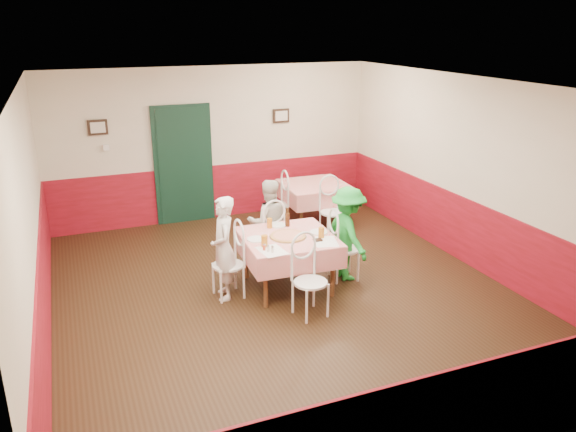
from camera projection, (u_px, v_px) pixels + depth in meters
name	position (u px, v px, depth m)	size (l,w,h in m)	color
floor	(284.00, 294.00, 7.68)	(7.00, 7.00, 0.00)	black
ceiling	(284.00, 85.00, 6.77)	(7.00, 7.00, 0.00)	white
back_wall	(214.00, 144.00, 10.29)	(6.00, 0.10, 2.80)	beige
front_wall	(457.00, 324.00, 4.16)	(6.00, 0.10, 2.80)	beige
left_wall	(31.00, 226.00, 6.17)	(0.10, 7.00, 2.80)	beige
right_wall	(473.00, 174.00, 8.28)	(0.10, 7.00, 2.80)	beige
wainscot_back	(217.00, 191.00, 10.57)	(6.00, 0.03, 1.00)	maroon
wainscot_front	(445.00, 423.00, 4.46)	(6.00, 0.03, 1.00)	maroon
wainscot_left	(44.00, 299.00, 6.47)	(0.03, 7.00, 1.00)	maroon
wainscot_right	(466.00, 231.00, 8.57)	(0.03, 7.00, 1.00)	maroon
door	(184.00, 166.00, 10.15)	(0.96, 0.06, 2.10)	black
picture_left	(98.00, 127.00, 9.40)	(0.32, 0.03, 0.26)	black
picture_right	(281.00, 116.00, 10.56)	(0.32, 0.03, 0.26)	black
thermostat	(106.00, 147.00, 9.55)	(0.10, 0.03, 0.10)	white
main_table	(288.00, 262.00, 7.77)	(1.22, 1.22, 0.77)	red
second_table	(314.00, 204.00, 10.23)	(1.12, 1.12, 0.77)	red
chair_left	(228.00, 265.00, 7.48)	(0.42, 0.42, 0.90)	white
chair_right	(344.00, 249.00, 8.01)	(0.42, 0.42, 0.90)	white
chair_far	(269.00, 236.00, 8.50)	(0.42, 0.42, 0.90)	white
chair_near	(311.00, 283.00, 6.99)	(0.42, 0.42, 0.90)	white
chair_second_a	(276.00, 205.00, 9.94)	(0.42, 0.42, 0.90)	white
chair_second_b	(333.00, 213.00, 9.55)	(0.42, 0.42, 0.90)	white
pizza	(288.00, 236.00, 7.60)	(0.48, 0.48, 0.03)	#B74723
plate_left	(256.00, 239.00, 7.51)	(0.25, 0.25, 0.01)	white
plate_right	(319.00, 232.00, 7.77)	(0.25, 0.25, 0.01)	white
plate_far	(277.00, 225.00, 8.03)	(0.25, 0.25, 0.01)	white
glass_a	(264.00, 241.00, 7.26)	(0.09, 0.09, 0.16)	#BF7219
glass_b	(321.00, 233.00, 7.56)	(0.08, 0.08, 0.15)	#BF7219
glass_c	(270.00, 223.00, 7.93)	(0.08, 0.08, 0.14)	#BF7219
beer_bottle	(287.00, 218.00, 7.98)	(0.07, 0.07, 0.24)	#381C0A
shaker_a	(268.00, 249.00, 7.10)	(0.04, 0.04, 0.09)	silver
shaker_b	(272.00, 249.00, 7.08)	(0.04, 0.04, 0.09)	silver
shaker_c	(264.00, 247.00, 7.15)	(0.04, 0.04, 0.09)	#B23319
menu_left	(272.00, 251.00, 7.15)	(0.30, 0.40, 0.00)	white
menu_right	(325.00, 242.00, 7.45)	(0.30, 0.40, 0.00)	white
wallet	(318.00, 240.00, 7.47)	(0.11, 0.09, 0.02)	black
diner_left	(224.00, 248.00, 7.38)	(0.51, 0.34, 1.41)	gray
diner_far	(268.00, 222.00, 8.48)	(0.64, 0.50, 1.32)	gray
diner_right	(348.00, 234.00, 7.95)	(0.88, 0.51, 1.36)	gray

